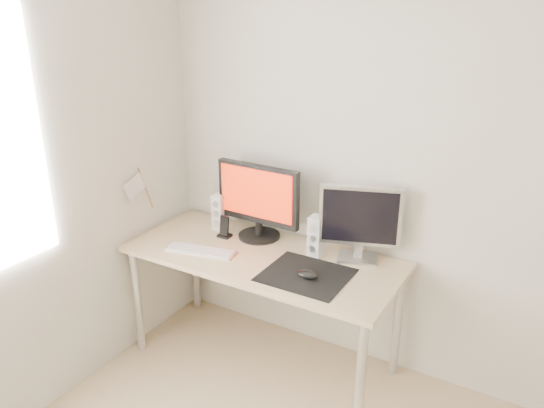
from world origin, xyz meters
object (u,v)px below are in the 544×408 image
at_px(speaker_left, 220,212).
at_px(phone_dock, 225,231).
at_px(main_monitor, 258,199).
at_px(second_monitor, 360,220).
at_px(keyboard, 201,251).
at_px(mouse, 307,274).
at_px(desk, 262,267).
at_px(speaker_right, 316,236).

bearing_deg(speaker_left, phone_dock, -42.98).
distance_m(main_monitor, second_monitor, 0.64).
distance_m(keyboard, phone_dock, 0.25).
height_order(second_monitor, phone_dock, second_monitor).
xyz_separation_m(second_monitor, keyboard, (-0.82, -0.38, -0.23)).
bearing_deg(speaker_left, keyboard, -74.07).
xyz_separation_m(speaker_left, keyboard, (0.09, -0.33, -0.11)).
xyz_separation_m(mouse, desk, (-0.35, 0.12, -0.10)).
bearing_deg(mouse, second_monitor, 67.08).
height_order(speaker_right, phone_dock, speaker_right).
bearing_deg(speaker_left, mouse, -21.35).
bearing_deg(speaker_right, speaker_left, 177.78).
relative_size(keyboard, phone_dock, 3.17).
height_order(mouse, second_monitor, second_monitor).
bearing_deg(main_monitor, speaker_right, -5.32).
height_order(desk, main_monitor, main_monitor).
bearing_deg(phone_dock, main_monitor, 28.33).
height_order(speaker_left, phone_dock, speaker_left).
height_order(speaker_left, keyboard, speaker_left).
bearing_deg(main_monitor, phone_dock, -151.67).
relative_size(speaker_left, phone_dock, 1.73).
xyz_separation_m(speaker_right, phone_dock, (-0.60, -0.06, -0.08)).
xyz_separation_m(second_monitor, speaker_left, (-0.92, -0.04, -0.12)).
distance_m(mouse, phone_dock, 0.71).
height_order(speaker_right, keyboard, speaker_right).
xyz_separation_m(mouse, keyboard, (-0.68, -0.03, -0.02)).
distance_m(main_monitor, keyboard, 0.46).
bearing_deg(keyboard, second_monitor, 24.47).
height_order(second_monitor, keyboard, second_monitor).
distance_m(mouse, speaker_right, 0.30).
bearing_deg(second_monitor, mouse, -112.92).
bearing_deg(mouse, keyboard, -177.46).
bearing_deg(speaker_left, desk, -23.06).
height_order(main_monitor, phone_dock, main_monitor).
xyz_separation_m(main_monitor, phone_dock, (-0.18, -0.10, -0.21)).
bearing_deg(speaker_left, main_monitor, 2.35).
xyz_separation_m(mouse, speaker_left, (-0.77, 0.30, 0.10)).
relative_size(desk, second_monitor, 3.65).
relative_size(main_monitor, second_monitor, 1.26).
bearing_deg(desk, speaker_left, 156.94).
relative_size(mouse, phone_dock, 0.82).
bearing_deg(speaker_left, speaker_right, -2.22).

